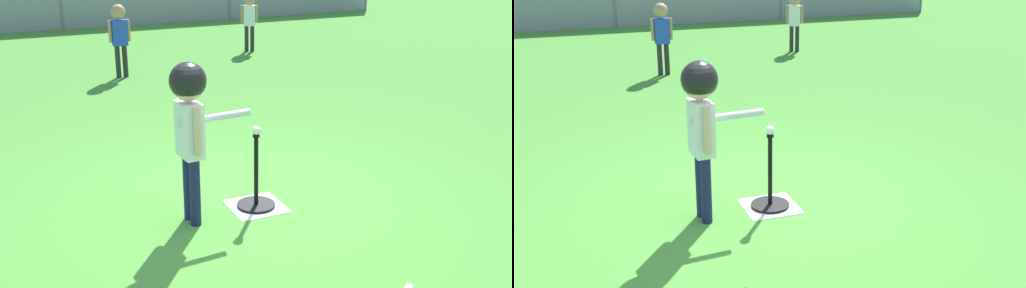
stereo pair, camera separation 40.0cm
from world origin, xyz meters
The scene contains 8 objects.
ground_plane centered at (0.00, 0.00, 0.00)m, with size 60.00×60.00×0.00m, color #478C33.
home_plate centered at (0.10, 0.00, 0.00)m, with size 0.44×0.44×0.01m, color white.
batting_tee centered at (0.10, 0.00, 0.10)m, with size 0.32×0.32×0.63m.
baseball_on_tee centered at (0.10, 0.00, 0.67)m, with size 0.07×0.07×0.07m, color white.
batter_child centered at (-0.46, -0.05, 0.91)m, with size 0.65×0.36×1.28m.
fielder_near_left centered at (0.16, 5.08, 0.71)m, with size 0.33×0.22×1.10m.
fielder_near_right centered at (2.77, 6.17, 0.68)m, with size 0.29×0.21×1.06m.
outfield_fence centered at (0.00, 10.18, 0.62)m, with size 16.06×0.06×1.15m.
Camera 2 is at (-1.48, -4.46, 2.22)m, focal length 43.81 mm.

